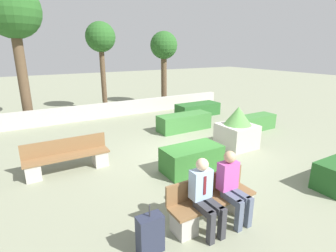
{
  "coord_description": "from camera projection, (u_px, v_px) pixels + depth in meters",
  "views": [
    {
      "loc": [
        -4.29,
        -6.06,
        3.16
      ],
      "look_at": [
        -0.41,
        0.5,
        0.9
      ],
      "focal_mm": 28.0,
      "sensor_mm": 36.0,
      "label": 1
    }
  ],
  "objects": [
    {
      "name": "ground_plane",
      "position": [
        188.0,
        156.0,
        8.0
      ],
      "size": [
        60.0,
        60.0,
        0.0
      ],
      "primitive_type": "plane",
      "color": "gray"
    },
    {
      "name": "perimeter_wall",
      "position": [
        119.0,
        109.0,
        12.75
      ],
      "size": [
        11.63,
        0.3,
        0.68
      ],
      "color": "#B7B2A8",
      "rests_on": "ground_plane"
    },
    {
      "name": "bench_front",
      "position": [
        212.0,
        205.0,
        4.94
      ],
      "size": [
        1.78,
        0.49,
        0.86
      ],
      "color": "brown",
      "rests_on": "ground_plane"
    },
    {
      "name": "bench_left_side",
      "position": [
        68.0,
        159.0,
        6.94
      ],
      "size": [
        2.16,
        0.48,
        0.86
      ],
      "rotation": [
        0.0,
        0.0,
        0.08
      ],
      "color": "brown",
      "rests_on": "ground_plane"
    },
    {
      "name": "person_seated_man",
      "position": [
        205.0,
        192.0,
        4.56
      ],
      "size": [
        0.38,
        0.63,
        1.36
      ],
      "color": "#333338",
      "rests_on": "ground_plane"
    },
    {
      "name": "person_seated_woman",
      "position": [
        232.0,
        183.0,
        4.87
      ],
      "size": [
        0.38,
        0.63,
        1.36
      ],
      "color": "#515B70",
      "rests_on": "ground_plane"
    },
    {
      "name": "hedge_block_near_left",
      "position": [
        253.0,
        123.0,
        10.5
      ],
      "size": [
        1.93,
        0.64,
        0.59
      ],
      "color": "#3D7A38",
      "rests_on": "ground_plane"
    },
    {
      "name": "hedge_block_near_right",
      "position": [
        192.0,
        159.0,
        6.99
      ],
      "size": [
        1.59,
        0.83,
        0.67
      ],
      "color": "#33702D",
      "rests_on": "ground_plane"
    },
    {
      "name": "hedge_block_mid_left",
      "position": [
        184.0,
        122.0,
        10.51
      ],
      "size": [
        2.18,
        0.77,
        0.65
      ],
      "color": "#3D7A38",
      "rests_on": "ground_plane"
    },
    {
      "name": "hedge_block_mid_right",
      "position": [
        198.0,
        109.0,
        12.82
      ],
      "size": [
        2.14,
        0.89,
        0.59
      ],
      "color": "#286028",
      "rests_on": "ground_plane"
    },
    {
      "name": "planter_corner_left",
      "position": [
        237.0,
        129.0,
        8.58
      ],
      "size": [
        1.08,
        1.08,
        1.37
      ],
      "color": "#B7B2A8",
      "rests_on": "ground_plane"
    },
    {
      "name": "suitcase",
      "position": [
        150.0,
        234.0,
        4.17
      ],
      "size": [
        0.42,
        0.24,
        0.85
      ],
      "color": "#282D42",
      "rests_on": "ground_plane"
    },
    {
      "name": "tree_leftmost",
      "position": [
        13.0,
        14.0,
        10.49
      ],
      "size": [
        2.22,
        2.22,
        5.75
      ],
      "color": "brown",
      "rests_on": "ground_plane"
    },
    {
      "name": "tree_center_left",
      "position": [
        101.0,
        40.0,
        12.87
      ],
      "size": [
        1.46,
        1.46,
        4.44
      ],
      "color": "brown",
      "rests_on": "ground_plane"
    },
    {
      "name": "tree_center_right",
      "position": [
        164.0,
        48.0,
        14.51
      ],
      "size": [
        1.5,
        1.5,
        4.08
      ],
      "color": "brown",
      "rests_on": "ground_plane"
    }
  ]
}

